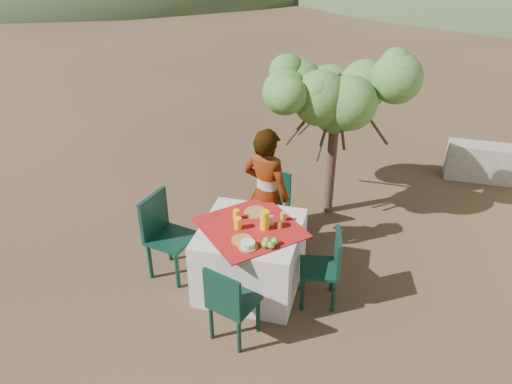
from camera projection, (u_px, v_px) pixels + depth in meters
ground at (237, 292)px, 5.38m from camera, size 160.00×160.00×0.00m
table at (251, 257)px, 5.30m from camera, size 1.30×1.30×0.76m
chair_far at (273, 201)px, 6.14m from camera, size 0.46×0.46×0.82m
chair_near at (230, 302)px, 4.57m from camera, size 0.50×0.50×0.85m
chair_left at (164, 232)px, 5.42m from camera, size 0.53×0.53×0.97m
chair_right at (326, 265)px, 5.04m from camera, size 0.45×0.45×0.84m
person at (266, 194)px, 5.62m from camera, size 0.67×0.55×1.59m
shrub_tree at (342, 102)px, 6.07m from camera, size 1.65×1.62×1.94m
plate_far at (256, 212)px, 5.33m from camera, size 0.26×0.26×0.01m
plate_near at (242, 240)px, 4.90m from camera, size 0.22×0.22×0.01m
glass_far at (236, 214)px, 5.21m from camera, size 0.07×0.07×0.11m
glass_near at (238, 223)px, 5.05m from camera, size 0.08×0.08×0.12m
juice_pitcher at (265, 220)px, 5.03m from camera, size 0.09×0.09×0.21m
bowl_plate at (248, 247)px, 4.80m from camera, size 0.19×0.19×0.01m
white_bowl at (248, 244)px, 4.79m from camera, size 0.14×0.14×0.05m
jar_left at (280, 224)px, 5.08m from camera, size 0.05×0.05×0.08m
jar_right at (283, 216)px, 5.19m from camera, size 0.06×0.06×0.09m
napkin_holder at (270, 221)px, 5.11m from camera, size 0.09×0.07×0.10m
fruit_cluster at (269, 243)px, 4.80m from camera, size 0.15×0.14×0.08m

